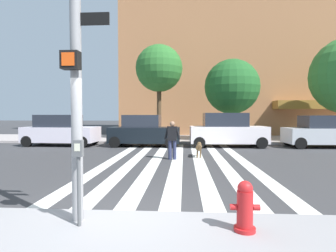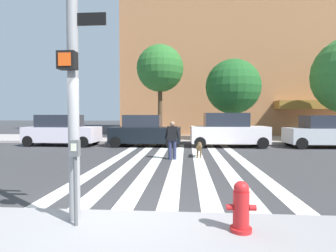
{
  "view_description": "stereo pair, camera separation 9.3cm",
  "coord_description": "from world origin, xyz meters",
  "px_view_note": "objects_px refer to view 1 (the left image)",
  "views": [
    {
      "loc": [
        1.2,
        -4.75,
        1.9
      ],
      "look_at": [
        0.52,
        6.16,
        1.45
      ],
      "focal_mm": 28.45,
      "sensor_mm": 36.0,
      "label": 1
    },
    {
      "loc": [
        1.29,
        -4.74,
        1.9
      ],
      "look_at": [
        0.52,
        6.16,
        1.45
      ],
      "focal_mm": 28.45,
      "sensor_mm": 36.0,
      "label": 2
    }
  ],
  "objects_px": {
    "traffic_light_pole": "(74,14)",
    "pedestrian_dog_walker": "(172,138)",
    "parking_meter_curbside": "(79,171)",
    "parked_car_third_in_line": "(227,131)",
    "parked_car_fourth_in_line": "(325,132)",
    "parked_car_near_curb": "(61,131)",
    "street_tree_nearest": "(159,69)",
    "street_tree_middle": "(232,87)",
    "dog_on_leash": "(199,147)",
    "parked_car_behind_first": "(144,131)",
    "fire_hydrant": "(245,207)"
  },
  "relations": [
    {
      "from": "traffic_light_pole",
      "to": "pedestrian_dog_walker",
      "type": "height_order",
      "value": "traffic_light_pole"
    },
    {
      "from": "parking_meter_curbside",
      "to": "pedestrian_dog_walker",
      "type": "height_order",
      "value": "pedestrian_dog_walker"
    },
    {
      "from": "parked_car_third_in_line",
      "to": "pedestrian_dog_walker",
      "type": "xyz_separation_m",
      "value": [
        -3.06,
        -4.77,
        -0.05
      ]
    },
    {
      "from": "parked_car_third_in_line",
      "to": "parked_car_fourth_in_line",
      "type": "distance_m",
      "value": 5.68
    },
    {
      "from": "parked_car_near_curb",
      "to": "street_tree_nearest",
      "type": "relative_size",
      "value": 0.66
    },
    {
      "from": "street_tree_middle",
      "to": "dog_on_leash",
      "type": "distance_m",
      "value": 7.94
    },
    {
      "from": "parking_meter_curbside",
      "to": "parked_car_behind_first",
      "type": "distance_m",
      "value": 12.07
    },
    {
      "from": "parked_car_third_in_line",
      "to": "pedestrian_dog_walker",
      "type": "bearing_deg",
      "value": -122.69
    },
    {
      "from": "parking_meter_curbside",
      "to": "street_tree_nearest",
      "type": "bearing_deg",
      "value": 90.66
    },
    {
      "from": "street_tree_nearest",
      "to": "pedestrian_dog_walker",
      "type": "relative_size",
      "value": 4.14
    },
    {
      "from": "traffic_light_pole",
      "to": "fire_hydrant",
      "type": "relative_size",
      "value": 7.59
    },
    {
      "from": "traffic_light_pole",
      "to": "dog_on_leash",
      "type": "bearing_deg",
      "value": 72.88
    },
    {
      "from": "traffic_light_pole",
      "to": "fire_hydrant",
      "type": "bearing_deg",
      "value": -4.5
    },
    {
      "from": "street_tree_middle",
      "to": "parked_car_behind_first",
      "type": "bearing_deg",
      "value": -154.92
    },
    {
      "from": "parked_car_third_in_line",
      "to": "street_tree_nearest",
      "type": "xyz_separation_m",
      "value": [
        -4.37,
        3.07,
        4.25
      ]
    },
    {
      "from": "parked_car_third_in_line",
      "to": "dog_on_leash",
      "type": "height_order",
      "value": "parked_car_third_in_line"
    },
    {
      "from": "pedestrian_dog_walker",
      "to": "parked_car_third_in_line",
      "type": "bearing_deg",
      "value": 57.31
    },
    {
      "from": "fire_hydrant",
      "to": "parking_meter_curbside",
      "type": "height_order",
      "value": "parking_meter_curbside"
    },
    {
      "from": "parked_car_fourth_in_line",
      "to": "street_tree_nearest",
      "type": "xyz_separation_m",
      "value": [
        -10.05,
        3.07,
        4.33
      ]
    },
    {
      "from": "parked_car_behind_first",
      "to": "street_tree_nearest",
      "type": "distance_m",
      "value": 5.33
    },
    {
      "from": "parked_car_fourth_in_line",
      "to": "traffic_light_pole",
      "type": "bearing_deg",
      "value": -130.1
    },
    {
      "from": "street_tree_middle",
      "to": "pedestrian_dog_walker",
      "type": "xyz_separation_m",
      "value": [
        -3.8,
        -7.46,
        -2.94
      ]
    },
    {
      "from": "parked_car_behind_first",
      "to": "parked_car_third_in_line",
      "type": "bearing_deg",
      "value": -0.02
    },
    {
      "from": "parking_meter_curbside",
      "to": "parked_car_fourth_in_line",
      "type": "relative_size",
      "value": 0.29
    },
    {
      "from": "traffic_light_pole",
      "to": "parking_meter_curbside",
      "type": "xyz_separation_m",
      "value": [
        0.11,
        -0.18,
        -2.49
      ]
    },
    {
      "from": "parking_meter_curbside",
      "to": "street_tree_nearest",
      "type": "relative_size",
      "value": 0.2
    },
    {
      "from": "parking_meter_curbside",
      "to": "pedestrian_dog_walker",
      "type": "bearing_deg",
      "value": 81.12
    },
    {
      "from": "parked_car_third_in_line",
      "to": "parked_car_fourth_in_line",
      "type": "height_order",
      "value": "parked_car_third_in_line"
    },
    {
      "from": "parked_car_fourth_in_line",
      "to": "street_tree_middle",
      "type": "bearing_deg",
      "value": 151.49
    },
    {
      "from": "parked_car_behind_first",
      "to": "parked_car_fourth_in_line",
      "type": "relative_size",
      "value": 0.92
    },
    {
      "from": "parked_car_behind_first",
      "to": "street_tree_nearest",
      "type": "xyz_separation_m",
      "value": [
        0.63,
        3.07,
        4.31
      ]
    },
    {
      "from": "street_tree_nearest",
      "to": "parked_car_fourth_in_line",
      "type": "bearing_deg",
      "value": -16.97
    },
    {
      "from": "parked_car_behind_first",
      "to": "parked_car_fourth_in_line",
      "type": "bearing_deg",
      "value": -0.01
    },
    {
      "from": "street_tree_middle",
      "to": "traffic_light_pole",
      "type": "bearing_deg",
      "value": -109.12
    },
    {
      "from": "parking_meter_curbside",
      "to": "parked_car_third_in_line",
      "type": "xyz_separation_m",
      "value": [
        4.2,
        12.04,
        -0.06
      ]
    },
    {
      "from": "parked_car_behind_first",
      "to": "parked_car_near_curb",
      "type": "bearing_deg",
      "value": 179.98
    },
    {
      "from": "street_tree_nearest",
      "to": "fire_hydrant",
      "type": "bearing_deg",
      "value": -79.75
    },
    {
      "from": "parked_car_behind_first",
      "to": "parked_car_fourth_in_line",
      "type": "height_order",
      "value": "parked_car_behind_first"
    },
    {
      "from": "parked_car_behind_first",
      "to": "street_tree_middle",
      "type": "height_order",
      "value": "street_tree_middle"
    },
    {
      "from": "traffic_light_pole",
      "to": "street_tree_nearest",
      "type": "height_order",
      "value": "street_tree_nearest"
    },
    {
      "from": "parking_meter_curbside",
      "to": "parked_car_third_in_line",
      "type": "bearing_deg",
      "value": 70.78
    },
    {
      "from": "parking_meter_curbside",
      "to": "street_tree_nearest",
      "type": "height_order",
      "value": "street_tree_nearest"
    },
    {
      "from": "traffic_light_pole",
      "to": "dog_on_leash",
      "type": "distance_m",
      "value": 8.8
    },
    {
      "from": "parked_car_behind_first",
      "to": "street_tree_nearest",
      "type": "height_order",
      "value": "street_tree_nearest"
    },
    {
      "from": "fire_hydrant",
      "to": "parked_car_behind_first",
      "type": "xyz_separation_m",
      "value": [
        -3.36,
        12.07,
        0.39
      ]
    },
    {
      "from": "pedestrian_dog_walker",
      "to": "parked_car_behind_first",
      "type": "bearing_deg",
      "value": 112.07
    },
    {
      "from": "parked_car_near_curb",
      "to": "parked_car_third_in_line",
      "type": "relative_size",
      "value": 0.99
    },
    {
      "from": "street_tree_middle",
      "to": "pedestrian_dog_walker",
      "type": "bearing_deg",
      "value": -116.99
    },
    {
      "from": "parked_car_near_curb",
      "to": "dog_on_leash",
      "type": "relative_size",
      "value": 4.02
    },
    {
      "from": "fire_hydrant",
      "to": "dog_on_leash",
      "type": "relative_size",
      "value": 0.68
    }
  ]
}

